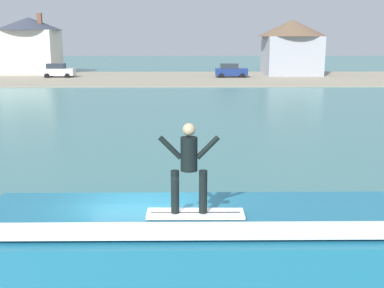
{
  "coord_description": "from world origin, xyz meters",
  "views": [
    {
      "loc": [
        0.96,
        -9.92,
        5.08
      ],
      "look_at": [
        1.12,
        4.22,
        1.95
      ],
      "focal_mm": 45.02,
      "sensor_mm": 36.0,
      "label": 1
    }
  ],
  "objects_px": {
    "car_far_shore": "(231,70)",
    "wave_crest": "(195,250)",
    "car_near_shore": "(58,71)",
    "surfer": "(189,163)",
    "house_with_chimney": "(30,43)",
    "surfboard": "(195,214)",
    "house_gabled_white": "(292,45)"
  },
  "relations": [
    {
      "from": "car_near_shore",
      "to": "house_gabled_white",
      "type": "bearing_deg",
      "value": 7.85
    },
    {
      "from": "car_near_shore",
      "to": "house_gabled_white",
      "type": "xyz_separation_m",
      "value": [
        30.89,
        4.26,
        3.19
      ]
    },
    {
      "from": "wave_crest",
      "to": "surfer",
      "type": "relative_size",
      "value": 5.04
    },
    {
      "from": "house_with_chimney",
      "to": "house_gabled_white",
      "type": "height_order",
      "value": "house_with_chimney"
    },
    {
      "from": "surfboard",
      "to": "car_near_shore",
      "type": "height_order",
      "value": "car_near_shore"
    },
    {
      "from": "wave_crest",
      "to": "car_near_shore",
      "type": "relative_size",
      "value": 2.24
    },
    {
      "from": "car_near_shore",
      "to": "house_with_chimney",
      "type": "distance_m",
      "value": 9.43
    },
    {
      "from": "wave_crest",
      "to": "surfer",
      "type": "bearing_deg",
      "value": -106.71
    },
    {
      "from": "surfboard",
      "to": "house_gabled_white",
      "type": "xyz_separation_m",
      "value": [
        14.22,
        58.05,
        2.4
      ]
    },
    {
      "from": "car_near_shore",
      "to": "car_far_shore",
      "type": "relative_size",
      "value": 0.97
    },
    {
      "from": "surfer",
      "to": "car_far_shore",
      "type": "height_order",
      "value": "surfer"
    },
    {
      "from": "car_far_shore",
      "to": "wave_crest",
      "type": "bearing_deg",
      "value": -95.95
    },
    {
      "from": "surfer",
      "to": "house_gabled_white",
      "type": "height_order",
      "value": "house_gabled_white"
    },
    {
      "from": "car_near_shore",
      "to": "house_with_chimney",
      "type": "bearing_deg",
      "value": 128.96
    },
    {
      "from": "surfer",
      "to": "wave_crest",
      "type": "bearing_deg",
      "value": 73.29
    },
    {
      "from": "surfer",
      "to": "car_far_shore",
      "type": "bearing_deg",
      "value": 83.97
    },
    {
      "from": "surfboard",
      "to": "car_far_shore",
      "type": "distance_m",
      "value": 53.91
    },
    {
      "from": "surfboard",
      "to": "car_near_shore",
      "type": "xyz_separation_m",
      "value": [
        -16.68,
        53.79,
        -0.79
      ]
    },
    {
      "from": "house_gabled_white",
      "to": "wave_crest",
      "type": "bearing_deg",
      "value": -103.85
    },
    {
      "from": "car_near_shore",
      "to": "house_gabled_white",
      "type": "distance_m",
      "value": 31.35
    },
    {
      "from": "house_with_chimney",
      "to": "house_gabled_white",
      "type": "relative_size",
      "value": 0.97
    },
    {
      "from": "wave_crest",
      "to": "car_near_shore",
      "type": "bearing_deg",
      "value": 107.34
    },
    {
      "from": "surfer",
      "to": "car_near_shore",
      "type": "height_order",
      "value": "surfer"
    },
    {
      "from": "surfer",
      "to": "house_gabled_white",
      "type": "xyz_separation_m",
      "value": [
        14.34,
        58.07,
        1.38
      ]
    },
    {
      "from": "wave_crest",
      "to": "car_near_shore",
      "type": "distance_m",
      "value": 55.96
    },
    {
      "from": "surfboard",
      "to": "surfer",
      "type": "distance_m",
      "value": 1.03
    },
    {
      "from": "surfboard",
      "to": "car_near_shore",
      "type": "bearing_deg",
      "value": 107.23
    },
    {
      "from": "surfer",
      "to": "house_gabled_white",
      "type": "bearing_deg",
      "value": 76.13
    },
    {
      "from": "car_far_shore",
      "to": "house_with_chimney",
      "type": "height_order",
      "value": "house_with_chimney"
    },
    {
      "from": "surfer",
      "to": "house_with_chimney",
      "type": "height_order",
      "value": "house_with_chimney"
    },
    {
      "from": "surfboard",
      "to": "car_far_shore",
      "type": "bearing_deg",
      "value": 84.09
    },
    {
      "from": "car_near_shore",
      "to": "house_with_chimney",
      "type": "xyz_separation_m",
      "value": [
        -5.53,
        6.84,
        3.4
      ]
    }
  ]
}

